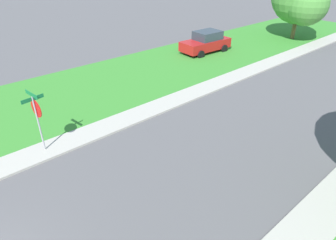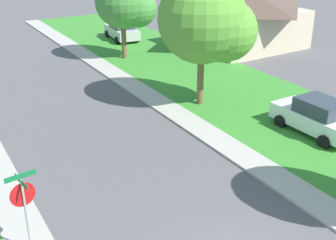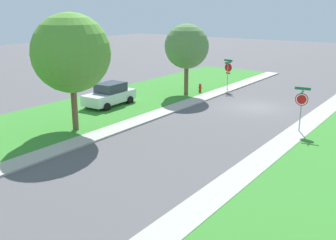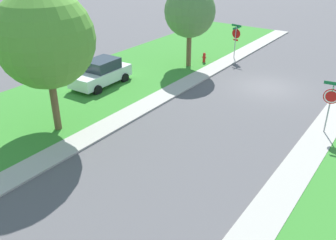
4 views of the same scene
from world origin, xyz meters
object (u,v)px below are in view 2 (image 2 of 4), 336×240
(stop_sign_far_corner, at_px, (24,200))
(car_white_driveway_right, at_px, (317,117))
(car_silver_far_down_street, at_px, (122,30))
(house_right_setback, at_px, (243,17))
(tree_sidewalk_near, at_px, (126,3))
(tree_across_right, at_px, (208,22))

(stop_sign_far_corner, xyz_separation_m, car_white_driveway_right, (13.91, 1.61, -1.01))
(car_silver_far_down_street, distance_m, house_right_setback, 10.30)
(car_white_driveway_right, distance_m, house_right_setback, 16.82)
(tree_sidewalk_near, xyz_separation_m, house_right_setback, (9.66, -1.28, -1.71))
(tree_across_right, bearing_deg, car_silver_far_down_street, 81.23)
(stop_sign_far_corner, relative_size, house_right_setback, 0.30)
(tree_sidewalk_near, bearing_deg, stop_sign_far_corner, -123.75)
(tree_across_right, xyz_separation_m, house_right_setback, (10.00, 9.22, -2.19))
(car_white_driveway_right, height_order, house_right_setback, house_right_setback)
(stop_sign_far_corner, relative_size, car_white_driveway_right, 0.64)
(car_white_driveway_right, xyz_separation_m, tree_sidewalk_near, (-2.02, 16.19, 3.21))
(tree_sidewalk_near, distance_m, house_right_setback, 9.89)
(house_right_setback, bearing_deg, car_white_driveway_right, -117.11)
(car_white_driveway_right, relative_size, tree_sidewalk_near, 0.70)
(stop_sign_far_corner, distance_m, tree_across_right, 13.92)
(tree_across_right, xyz_separation_m, tree_sidewalk_near, (0.35, 10.49, -0.48))
(car_white_driveway_right, bearing_deg, tree_sidewalk_near, 97.12)
(car_white_driveway_right, bearing_deg, tree_across_right, 112.58)
(stop_sign_far_corner, height_order, car_white_driveway_right, stop_sign_far_corner)
(stop_sign_far_corner, relative_size, tree_sidewalk_near, 0.45)
(tree_sidewalk_near, bearing_deg, house_right_setback, -7.53)
(car_silver_far_down_street, height_order, tree_across_right, tree_across_right)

